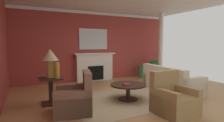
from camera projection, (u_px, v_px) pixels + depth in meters
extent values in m
plane|color=tan|center=(133.00, 97.00, 5.41)|extent=(8.72, 8.72, 0.00)
cube|color=#9E3833|center=(95.00, 46.00, 8.04)|extent=(7.31, 0.12, 2.98)
cube|color=white|center=(95.00, 13.00, 7.84)|extent=(7.31, 0.08, 0.12)
cube|color=tan|center=(128.00, 99.00, 5.18)|extent=(3.19, 2.32, 0.01)
cube|color=white|center=(95.00, 68.00, 7.89)|extent=(1.60, 0.25, 1.13)
cube|color=black|center=(95.00, 73.00, 7.90)|extent=(0.70, 0.26, 0.60)
cube|color=white|center=(95.00, 54.00, 7.81)|extent=(1.80, 0.35, 0.06)
cube|color=silver|center=(93.00, 39.00, 7.89)|extent=(1.26, 0.04, 0.88)
cube|color=beige|center=(171.00, 85.00, 6.10)|extent=(1.07, 2.17, 0.45)
cube|color=beige|center=(163.00, 73.00, 5.93)|extent=(0.37, 2.11, 0.40)
cube|color=beige|center=(193.00, 88.00, 5.21)|extent=(0.91, 0.27, 0.62)
cube|color=beige|center=(155.00, 77.00, 6.97)|extent=(0.91, 0.27, 0.62)
cube|color=brown|center=(73.00, 104.00, 4.16)|extent=(0.97, 0.97, 0.44)
cube|color=brown|center=(87.00, 82.00, 4.18)|extent=(0.35, 0.81, 0.51)
cube|color=brown|center=(73.00, 96.00, 4.47)|extent=(0.81, 0.33, 0.60)
cube|color=brown|center=(73.00, 105.00, 3.83)|extent=(0.81, 0.33, 0.60)
cube|color=#9E7A4C|center=(175.00, 105.00, 4.08)|extent=(0.84, 0.84, 0.44)
cube|color=#9E7A4C|center=(165.00, 81.00, 4.31)|extent=(0.81, 0.20, 0.51)
cube|color=#9E7A4C|center=(164.00, 103.00, 3.91)|extent=(0.18, 0.81, 0.60)
cube|color=#9E7A4C|center=(185.00, 99.00, 4.23)|extent=(0.18, 0.81, 0.60)
cylinder|color=#2D2319|center=(128.00, 85.00, 5.14)|extent=(1.00, 1.00, 0.04)
cylinder|color=#2D2319|center=(128.00, 93.00, 5.16)|extent=(0.12, 0.12, 0.41)
cylinder|color=#2D2319|center=(128.00, 99.00, 5.18)|extent=(0.56, 0.56, 0.03)
cube|color=#2D2319|center=(50.00, 78.00, 4.75)|extent=(0.56, 0.56, 0.04)
cube|color=#2D2319|center=(51.00, 92.00, 4.78)|extent=(0.10, 0.10, 0.66)
cube|color=#2D2319|center=(51.00, 103.00, 4.81)|extent=(0.45, 0.45, 0.04)
cylinder|color=#B28E38|center=(50.00, 69.00, 4.72)|extent=(0.18, 0.18, 0.45)
cone|color=#C6B284|center=(50.00, 55.00, 4.69)|extent=(0.44, 0.44, 0.30)
cylinder|color=#33703D|center=(141.00, 71.00, 8.62)|extent=(0.32, 0.32, 0.59)
cylinder|color=#B7892D|center=(57.00, 70.00, 4.68)|extent=(0.13, 0.13, 0.40)
cube|color=maroon|center=(127.00, 84.00, 4.99)|extent=(0.19, 0.16, 0.05)
cylinder|color=#BCB29E|center=(154.00, 74.00, 8.74)|extent=(0.32, 0.32, 0.30)
sphere|color=#28602D|center=(154.00, 66.00, 8.70)|extent=(0.56, 0.56, 0.56)
cylinder|color=white|center=(161.00, 46.00, 8.47)|extent=(0.20, 0.20, 2.98)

